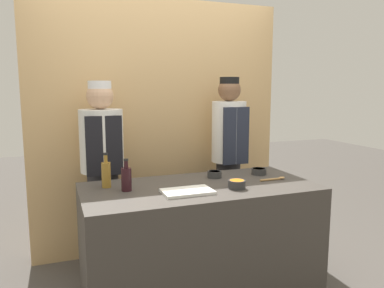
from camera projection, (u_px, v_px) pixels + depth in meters
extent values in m
cube|color=tan|center=(158.00, 127.00, 3.66)|extent=(2.42, 0.18, 2.40)
cube|color=#3D3833|center=(200.00, 244.00, 2.75)|extent=(1.66, 0.80, 0.88)
cylinder|color=#2D2D2D|center=(237.00, 184.00, 2.60)|extent=(0.12, 0.12, 0.06)
cylinder|color=orange|center=(237.00, 181.00, 2.60)|extent=(0.10, 0.10, 0.02)
cylinder|color=#2D2D2D|center=(259.00, 171.00, 3.03)|extent=(0.12, 0.12, 0.05)
cylinder|color=yellow|center=(259.00, 169.00, 3.03)|extent=(0.10, 0.10, 0.01)
cylinder|color=#2D2D2D|center=(214.00, 174.00, 2.92)|extent=(0.11, 0.11, 0.05)
cylinder|color=silver|center=(214.00, 172.00, 2.92)|extent=(0.09, 0.09, 0.02)
cube|color=white|center=(187.00, 192.00, 2.49)|extent=(0.34, 0.21, 0.02)
cylinder|color=black|center=(126.00, 179.00, 2.54)|extent=(0.07, 0.07, 0.16)
cylinder|color=black|center=(126.00, 164.00, 2.52)|extent=(0.03, 0.03, 0.05)
cylinder|color=black|center=(126.00, 160.00, 2.52)|extent=(0.03, 0.03, 0.01)
cylinder|color=olive|center=(106.00, 175.00, 2.63)|extent=(0.06, 0.06, 0.18)
cylinder|color=olive|center=(106.00, 159.00, 2.61)|extent=(0.03, 0.03, 0.05)
cylinder|color=black|center=(105.00, 154.00, 2.60)|extent=(0.03, 0.03, 0.01)
cylinder|color=#B2844C|center=(270.00, 180.00, 2.83)|extent=(0.17, 0.02, 0.02)
ellipsoid|color=#B2844C|center=(282.00, 178.00, 2.86)|extent=(0.05, 0.04, 0.02)
cylinder|color=#28282D|center=(104.00, 221.00, 3.24)|extent=(0.26, 0.26, 0.88)
cylinder|color=silver|center=(102.00, 141.00, 3.14)|extent=(0.36, 0.36, 0.52)
cube|color=black|center=(104.00, 146.00, 2.98)|extent=(0.29, 0.02, 0.48)
sphere|color=tan|center=(100.00, 96.00, 3.08)|extent=(0.22, 0.22, 0.22)
cylinder|color=white|center=(100.00, 86.00, 3.07)|extent=(0.19, 0.19, 0.08)
cylinder|color=#28282D|center=(228.00, 206.00, 3.65)|extent=(0.23, 0.23, 0.88)
cylinder|color=white|center=(229.00, 132.00, 3.54)|extent=(0.32, 0.32, 0.57)
cube|color=#232838|center=(236.00, 136.00, 3.40)|extent=(0.26, 0.02, 0.53)
sphere|color=brown|center=(229.00, 90.00, 3.48)|extent=(0.21, 0.21, 0.21)
cylinder|color=black|center=(229.00, 81.00, 3.47)|extent=(0.18, 0.18, 0.07)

